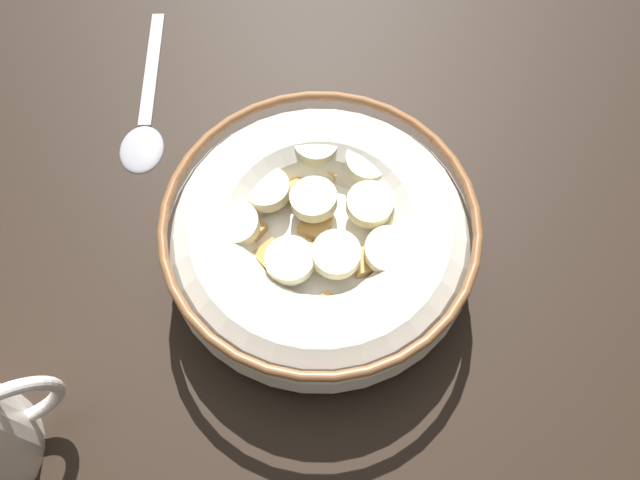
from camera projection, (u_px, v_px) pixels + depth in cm
name	position (u px, v px, depth cm)	size (l,w,h in cm)	color
ground_plane	(320.00, 265.00, 45.62)	(125.51, 125.51, 2.00)	black
cereal_bowl	(320.00, 238.00, 41.90)	(19.67, 19.67, 5.85)	silver
spoon	(144.00, 124.00, 49.22)	(8.81, 14.76, 0.80)	#A5A5AD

